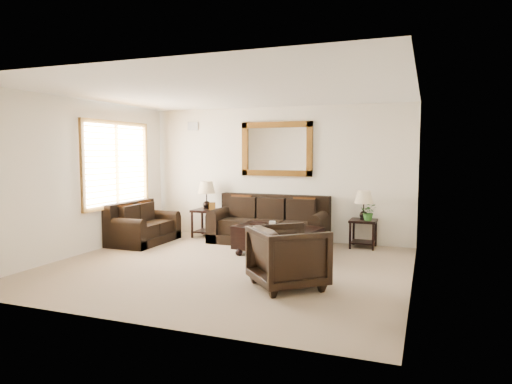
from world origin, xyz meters
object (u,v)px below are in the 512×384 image
at_px(sofa, 270,226).
at_px(loveseat, 142,228).
at_px(end_table_right, 364,211).
at_px(end_table_left, 207,201).
at_px(armchair, 288,254).
at_px(coffee_table, 277,237).

height_order(sofa, loveseat, sofa).
bearing_deg(end_table_right, sofa, -174.75).
xyz_separation_m(sofa, loveseat, (-2.37, -0.89, -0.04)).
bearing_deg(loveseat, sofa, -69.48).
distance_m(sofa, end_table_left, 1.52).
relative_size(sofa, loveseat, 1.59).
xyz_separation_m(sofa, armchair, (1.20, -2.75, 0.11)).
xyz_separation_m(loveseat, end_table_left, (0.92, 1.03, 0.47)).
xyz_separation_m(end_table_right, armchair, (-0.59, -2.91, -0.25)).
xyz_separation_m(coffee_table, armchair, (0.73, -1.77, 0.14)).
height_order(end_table_left, armchair, end_table_left).
bearing_deg(loveseat, coffee_table, -91.78).
xyz_separation_m(sofa, end_table_right, (1.79, 0.16, 0.36)).
height_order(loveseat, end_table_right, end_table_right).
bearing_deg(sofa, coffee_table, -63.99).
bearing_deg(sofa, end_table_left, 174.50).
bearing_deg(end_table_left, sofa, -5.50).
distance_m(end_table_right, armchair, 2.98).
relative_size(loveseat, armchair, 1.60).
relative_size(end_table_right, armchair, 1.19).
relative_size(end_table_left, end_table_right, 1.10).
relative_size(sofa, end_table_left, 1.93).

